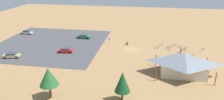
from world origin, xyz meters
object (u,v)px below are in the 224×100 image
object	(u,v)px
bicycle_white_back_row	(175,57)
car_silver_inner_stall	(27,32)
bicycle_orange_edge_south	(161,45)
car_red_back_corner	(65,50)
bicycle_black_front_row	(185,48)
car_green_front_row	(84,37)
bicycle_blue_by_bin	(174,45)
bicycle_teal_mid_cluster	(193,56)
trash_bin	(127,44)
pine_far_east	(49,77)
bicycle_red_yard_front	(168,49)
bicycle_yellow_near_porch	(157,48)
pine_midwest	(122,82)
bicycle_purple_yard_right	(170,47)
bike_pavilion	(184,63)
visitor_near_lot	(181,50)
lot_sign	(109,40)
bicycle_black_trailside	(203,49)
car_tan_far_end	(12,55)
bicycle_green_edge_north	(184,58)
bicycle_silver_lone_east	(183,50)
bicycle_teal_lone_west	(179,47)

from	to	relation	value
bicycle_white_back_row	car_silver_inner_stall	world-z (taller)	car_silver_inner_stall
bicycle_orange_edge_south	car_red_back_corner	distance (m)	30.54
bicycle_white_back_row	bicycle_black_front_row	bearing A→B (deg)	-114.76
car_green_front_row	car_red_back_corner	bearing A→B (deg)	84.51
bicycle_blue_by_bin	car_green_front_row	size ratio (longest dim) A/B	0.30
car_silver_inner_stall	bicycle_teal_mid_cluster	bearing A→B (deg)	166.87
bicycle_teal_mid_cluster	trash_bin	bearing A→B (deg)	-21.52
pine_far_east	bicycle_red_yard_front	distance (m)	39.63
bicycle_yellow_near_porch	bicycle_black_front_row	xyz separation A→B (m)	(-8.48, -0.86, 0.01)
pine_midwest	bicycle_purple_yard_right	xyz separation A→B (m)	(-11.11, -31.87, -3.70)
bike_pavilion	pine_midwest	world-z (taller)	pine_midwest
bicycle_purple_yard_right	visitor_near_lot	xyz separation A→B (m)	(-2.89, 4.06, 0.52)
lot_sign	bicycle_black_trailside	distance (m)	29.45
bicycle_teal_mid_cluster	lot_sign	bearing A→B (deg)	-16.01
car_tan_far_end	bike_pavilion	bearing A→B (deg)	176.72
bicycle_purple_yard_right	car_silver_inner_stall	xyz separation A→B (m)	(52.80, -6.56, 0.34)
bike_pavilion	trash_bin	world-z (taller)	bike_pavilion
pine_far_east	bicycle_blue_by_bin	bearing A→B (deg)	-127.15
pine_midwest	bicycle_white_back_row	distance (m)	26.61
bicycle_teal_mid_cluster	bicycle_black_trailside	world-z (taller)	bicycle_teal_mid_cluster
bike_pavilion	bicycle_black_trailside	world-z (taller)	bike_pavilion
pine_far_east	bike_pavilion	bearing A→B (deg)	-151.35
lot_sign	car_green_front_row	xyz separation A→B (m)	(10.21, -4.66, -0.67)
bicycle_black_trailside	car_silver_inner_stall	world-z (taller)	car_silver_inner_stall
bicycle_black_front_row	car_red_back_corner	distance (m)	36.67
bicycle_black_trailside	bicycle_black_front_row	bearing A→B (deg)	3.45
pine_midwest	bicycle_black_front_row	distance (m)	35.12
car_silver_inner_stall	car_red_back_corner	world-z (taller)	car_red_back_corner
bicycle_blue_by_bin	visitor_near_lot	world-z (taller)	visitor_near_lot
trash_bin	bicycle_black_front_row	bearing A→B (deg)	176.29
trash_bin	bicycle_white_back_row	distance (m)	17.05
bicycle_red_yard_front	car_green_front_row	world-z (taller)	car_green_front_row
bicycle_blue_by_bin	bicycle_yellow_near_porch	distance (m)	6.66
bicycle_orange_edge_south	bicycle_yellow_near_porch	size ratio (longest dim) A/B	0.87
lot_sign	bicycle_green_edge_north	world-z (taller)	lot_sign
car_green_front_row	bicycle_black_trailside	bearing A→B (deg)	172.65
car_red_back_corner	bicycle_black_front_row	bearing A→B (deg)	-165.98
bicycle_purple_yard_right	bicycle_red_yard_front	world-z (taller)	bicycle_purple_yard_right
pine_midwest	car_red_back_corner	distance (m)	30.10
car_silver_inner_stall	bicycle_yellow_near_porch	bearing A→B (deg)	170.63
pine_midwest	bicycle_silver_lone_east	xyz separation A→B (m)	(-15.06, -29.46, -3.69)
bicycle_teal_mid_cluster	bicycle_yellow_near_porch	xyz separation A→B (m)	(9.79, -5.62, 0.00)
bicycle_teal_lone_west	lot_sign	bearing A→B (deg)	0.87
bicycle_teal_mid_cluster	bicycle_blue_by_bin	bearing A→B (deg)	-65.59
car_silver_inner_stall	car_tan_far_end	distance (m)	24.01
bicycle_teal_mid_cluster	bicycle_blue_by_bin	size ratio (longest dim) A/B	1.01
pine_midwest	visitor_near_lot	world-z (taller)	pine_midwest
lot_sign	bicycle_teal_lone_west	xyz separation A→B (m)	(-22.51, -0.34, -1.03)
lot_sign	bicycle_yellow_near_porch	bearing A→B (deg)	173.96
bicycle_black_trailside	car_red_back_corner	size ratio (longest dim) A/B	0.31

